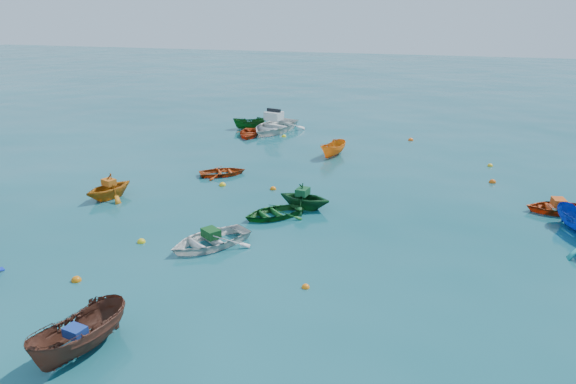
# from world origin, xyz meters

# --- Properties ---
(ground) EXTENTS (160.00, 160.00, 0.00)m
(ground) POSITION_xyz_m (0.00, 0.00, 0.00)
(ground) COLOR #0A464F
(ground) RESTS_ON ground
(dinghy_white_near) EXTENTS (4.13, 4.34, 0.73)m
(dinghy_white_near) POSITION_xyz_m (-1.74, -1.20, 0.00)
(dinghy_white_near) COLOR silver
(dinghy_white_near) RESTS_ON ground
(sampan_brown_mid) EXTENTS (2.06, 3.63, 1.33)m
(sampan_brown_mid) POSITION_xyz_m (-2.50, -8.98, 0.00)
(sampan_brown_mid) COLOR #562D1F
(sampan_brown_mid) RESTS_ON ground
(dinghy_orange_w) EXTENTS (3.07, 3.27, 1.38)m
(dinghy_orange_w) POSITION_xyz_m (-8.85, 2.89, 0.00)
(dinghy_orange_w) COLOR #C76D12
(dinghy_orange_w) RESTS_ON ground
(dinghy_green_e) EXTENTS (3.54, 3.50, 0.60)m
(dinghy_green_e) POSITION_xyz_m (-0.08, 2.55, 0.00)
(dinghy_green_e) COLOR #13551C
(dinghy_green_e) RESTS_ON ground
(dinghy_red_nw) EXTENTS (3.24, 2.97, 0.55)m
(dinghy_red_nw) POSITION_xyz_m (-4.67, 8.00, 0.00)
(dinghy_red_nw) COLOR #B13A0E
(dinghy_red_nw) RESTS_ON ground
(sampan_orange_n) EXTENTS (1.78, 2.90, 1.05)m
(sampan_orange_n) POSITION_xyz_m (0.76, 13.58, 0.00)
(sampan_orange_n) COLOR orange
(sampan_orange_n) RESTS_ON ground
(dinghy_green_n) EXTENTS (2.89, 2.61, 1.34)m
(dinghy_green_n) POSITION_xyz_m (1.08, 4.01, 0.00)
(dinghy_green_n) COLOR #10441C
(dinghy_green_n) RESTS_ON ground
(dinghy_red_ne) EXTENTS (3.38, 2.61, 0.65)m
(dinghy_red_ne) POSITION_xyz_m (12.98, 6.57, 0.00)
(dinghy_red_ne) COLOR #AD360E
(dinghy_red_ne) RESTS_ON ground
(dinghy_red_far) EXTENTS (2.62, 3.25, 0.60)m
(dinghy_red_far) POSITION_xyz_m (-6.21, 17.29, 0.00)
(dinghy_red_far) COLOR #BF350F
(dinghy_red_far) RESTS_ON ground
(sampan_green_far) EXTENTS (2.66, 1.94, 0.97)m
(sampan_green_far) POSITION_xyz_m (-6.91, 19.60, 0.00)
(sampan_green_far) COLOR #114915
(sampan_green_far) RESTS_ON ground
(motorboat_white) EXTENTS (4.79, 5.82, 1.65)m
(motorboat_white) POSITION_xyz_m (-4.80, 19.18, 0.00)
(motorboat_white) COLOR silver
(motorboat_white) RESTS_ON ground
(tarp_green_a) EXTENTS (0.93, 0.89, 0.36)m
(tarp_green_a) POSITION_xyz_m (-1.68, -1.11, 0.55)
(tarp_green_a) COLOR #12491B
(tarp_green_a) RESTS_ON dinghy_white_near
(tarp_blue_a) EXTENTS (0.67, 0.57, 0.28)m
(tarp_blue_a) POSITION_xyz_m (-2.54, -9.13, 0.80)
(tarp_blue_a) COLOR navy
(tarp_blue_a) RESTS_ON sampan_brown_mid
(tarp_orange_a) EXTENTS (0.79, 0.70, 0.32)m
(tarp_orange_a) POSITION_xyz_m (-8.83, 2.93, 0.85)
(tarp_orange_a) COLOR #D06115
(tarp_orange_a) RESTS_ON dinghy_orange_w
(tarp_green_b) EXTENTS (0.64, 0.78, 0.34)m
(tarp_green_b) POSITION_xyz_m (0.99, 4.02, 0.84)
(tarp_green_b) COLOR #134F28
(tarp_green_b) RESTS_ON dinghy_green_n
(tarp_orange_b) EXTENTS (0.64, 0.79, 0.35)m
(tarp_orange_b) POSITION_xyz_m (12.88, 6.56, 0.50)
(tarp_orange_b) COLOR #D54E15
(tarp_orange_b) RESTS_ON dinghy_red_ne
(buoy_or_a) EXTENTS (0.37, 0.37, 0.37)m
(buoy_or_a) POSITION_xyz_m (-5.28, -5.22, 0.00)
(buoy_or_a) COLOR #D26B0B
(buoy_or_a) RESTS_ON ground
(buoy_ye_a) EXTENTS (0.35, 0.35, 0.35)m
(buoy_ye_a) POSITION_xyz_m (-4.64, -1.60, 0.00)
(buoy_ye_a) COLOR yellow
(buoy_ye_a) RESTS_ON ground
(buoy_or_b) EXTENTS (0.29, 0.29, 0.29)m
(buoy_or_b) POSITION_xyz_m (2.89, -3.61, 0.00)
(buoy_or_b) COLOR orange
(buoy_or_b) RESTS_ON ground
(buoy_ye_b) EXTENTS (0.35, 0.35, 0.35)m
(buoy_ye_b) POSITION_xyz_m (-9.25, 4.97, 0.00)
(buoy_ye_b) COLOR gold
(buoy_ye_b) RESTS_ON ground
(buoy_or_c) EXTENTS (0.34, 0.34, 0.34)m
(buoy_or_c) POSITION_xyz_m (-1.16, 6.29, 0.00)
(buoy_or_c) COLOR orange
(buoy_or_c) RESTS_ON ground
(buoy_ye_c) EXTENTS (0.38, 0.38, 0.38)m
(buoy_ye_c) POSITION_xyz_m (-4.00, 6.22, 0.00)
(buoy_ye_c) COLOR yellow
(buoy_ye_c) RESTS_ON ground
(buoy_or_d) EXTENTS (0.38, 0.38, 0.38)m
(buoy_or_d) POSITION_xyz_m (10.25, 10.46, 0.00)
(buoy_or_d) COLOR #D6520B
(buoy_or_d) RESTS_ON ground
(buoy_ye_d) EXTENTS (0.32, 0.32, 0.32)m
(buoy_ye_d) POSITION_xyz_m (-3.64, 17.75, 0.00)
(buoy_ye_d) COLOR yellow
(buoy_ye_d) RESTS_ON ground
(buoy_or_e) EXTENTS (0.37, 0.37, 0.37)m
(buoy_or_e) POSITION_xyz_m (5.38, 18.97, 0.00)
(buoy_or_e) COLOR #FF590D
(buoy_or_e) RESTS_ON ground
(buoy_ye_e) EXTENTS (0.33, 0.33, 0.33)m
(buoy_ye_e) POSITION_xyz_m (10.37, 13.73, 0.00)
(buoy_ye_e) COLOR yellow
(buoy_ye_e) RESTS_ON ground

